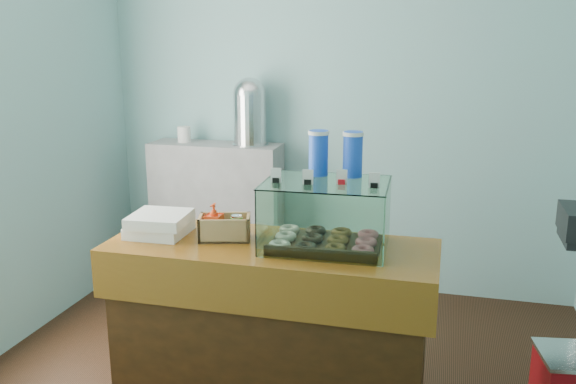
# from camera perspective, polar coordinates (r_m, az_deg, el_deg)

# --- Properties ---
(ground) EXTENTS (3.50, 3.50, 0.00)m
(ground) POSITION_cam_1_polar(r_m,az_deg,el_deg) (3.57, -0.32, -17.43)
(ground) COLOR black
(ground) RESTS_ON ground
(room_shell) EXTENTS (3.54, 3.04, 2.82)m
(room_shell) POSITION_cam_1_polar(r_m,az_deg,el_deg) (3.04, 0.16, 11.10)
(room_shell) COLOR #81BCBB
(room_shell) RESTS_ON ground
(counter) EXTENTS (1.60, 0.60, 0.90)m
(counter) POSITION_cam_1_polar(r_m,az_deg,el_deg) (3.13, -1.57, -12.62)
(counter) COLOR #3F200C
(counter) RESTS_ON ground
(back_shelf) EXTENTS (1.00, 0.32, 1.10)m
(back_shelf) POSITION_cam_1_polar(r_m,az_deg,el_deg) (4.76, -6.65, -2.01)
(back_shelf) COLOR #959497
(back_shelf) RESTS_ON ground
(display_case) EXTENTS (0.60, 0.45, 0.54)m
(display_case) POSITION_cam_1_polar(r_m,az_deg,el_deg) (2.91, 3.77, -1.63)
(display_case) COLOR #35200F
(display_case) RESTS_ON counter
(condiment_crate) EXTENTS (0.28, 0.21, 0.18)m
(condiment_crate) POSITION_cam_1_polar(r_m,az_deg,el_deg) (3.03, -6.12, -3.23)
(condiment_crate) COLOR tan
(condiment_crate) RESTS_ON counter
(pastry_boxes) EXTENTS (0.30, 0.30, 0.11)m
(pastry_boxes) POSITION_cam_1_polar(r_m,az_deg,el_deg) (3.16, -11.92, -2.94)
(pastry_boxes) COLOR silver
(pastry_boxes) RESTS_ON counter
(coffee_urn) EXTENTS (0.27, 0.27, 0.50)m
(coffee_urn) POSITION_cam_1_polar(r_m,az_deg,el_deg) (4.52, -3.58, 7.67)
(coffee_urn) COLOR silver
(coffee_urn) RESTS_ON back_shelf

